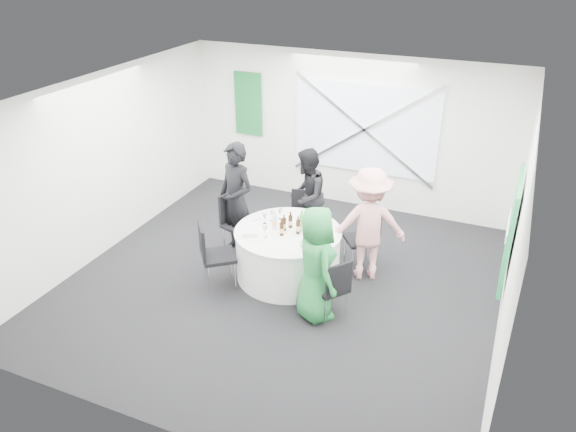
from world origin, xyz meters
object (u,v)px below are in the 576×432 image
at_px(person_man_back, 307,196).
at_px(clear_water_bottle, 274,222).
at_px(person_woman_green, 316,264).
at_px(banquet_table, 288,253).
at_px(person_woman_pink, 368,224).
at_px(chair_back_right, 366,233).
at_px(chair_front_right, 334,285).
at_px(chair_back, 302,213).
at_px(green_water_bottle, 302,223).
at_px(chair_back_left, 235,218).
at_px(person_man_back_left, 236,200).
at_px(chair_front_left, 212,251).

bearing_deg(person_man_back, clear_water_bottle, -10.39).
bearing_deg(person_woman_green, banquet_table, -0.00).
xyz_separation_m(person_woman_pink, person_woman_green, (-0.35, -1.21, -0.06)).
relative_size(chair_back_right, chair_front_right, 1.08).
relative_size(chair_back, green_water_bottle, 2.64).
bearing_deg(chair_back_left, person_man_back_left, -95.65).
relative_size(chair_front_left, person_man_back, 0.64).
bearing_deg(person_woman_pink, chair_back, -49.64).
xyz_separation_m(chair_back_left, clear_water_bottle, (0.86, -0.38, 0.30)).
xyz_separation_m(chair_back_right, chair_front_right, (-0.02, -1.45, -0.04)).
relative_size(chair_back_right, chair_front_left, 0.95).
height_order(person_woman_pink, clear_water_bottle, person_woman_pink).
bearing_deg(chair_back, person_woman_pink, -37.53).
distance_m(chair_back_left, person_woman_green, 2.12).
xyz_separation_m(chair_front_right, person_woman_pink, (0.10, 1.19, 0.34)).
relative_size(person_man_back_left, person_man_back, 1.15).
relative_size(chair_front_right, chair_front_left, 0.88).
bearing_deg(green_water_bottle, chair_back_left, 167.02).
distance_m(chair_back_right, green_water_bottle, 1.07).
height_order(person_man_back_left, person_woman_pink, person_man_back_left).
height_order(chair_back_left, person_man_back, person_man_back).
relative_size(green_water_bottle, clear_water_bottle, 1.16).
distance_m(banquet_table, chair_back_left, 1.15).
xyz_separation_m(chair_back_right, green_water_bottle, (-0.79, -0.64, 0.33)).
xyz_separation_m(person_man_back_left, person_man_back, (0.86, 0.80, -0.12)).
height_order(chair_front_left, person_woman_pink, person_woman_pink).
relative_size(chair_back_right, person_woman_pink, 0.56).
height_order(banquet_table, chair_front_right, chair_front_right).
distance_m(chair_back, person_woman_green, 2.08).
xyz_separation_m(chair_back, chair_front_left, (-0.65, -1.78, 0.09)).
height_order(chair_back_left, person_woman_green, person_woman_green).
bearing_deg(chair_back_left, banquet_table, -90.00).
xyz_separation_m(chair_front_right, person_woman_green, (-0.24, -0.02, 0.27)).
relative_size(chair_back, person_woman_pink, 0.51).
xyz_separation_m(chair_back_right, chair_front_left, (-1.85, -1.42, 0.03)).
bearing_deg(chair_front_left, clear_water_bottle, -82.61).
height_order(chair_front_right, green_water_bottle, green_water_bottle).
bearing_deg(person_woman_pink, clear_water_bottle, -3.19).
bearing_deg(chair_back_right, chair_back, -143.45).
bearing_deg(chair_back_right, chair_front_left, -89.21).
relative_size(chair_back, person_man_back, 0.55).
relative_size(chair_back_right, person_man_back, 0.61).
relative_size(chair_front_left, person_woman_pink, 0.59).
bearing_deg(chair_back_left, chair_back, -30.66).
relative_size(person_man_back_left, person_woman_green, 1.15).
distance_m(person_man_back_left, clear_water_bottle, 0.89).
bearing_deg(clear_water_bottle, banquet_table, 2.77).
relative_size(chair_back_left, green_water_bottle, 2.95).
height_order(banquet_table, clear_water_bottle, clear_water_bottle).
relative_size(chair_back, clear_water_bottle, 3.06).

